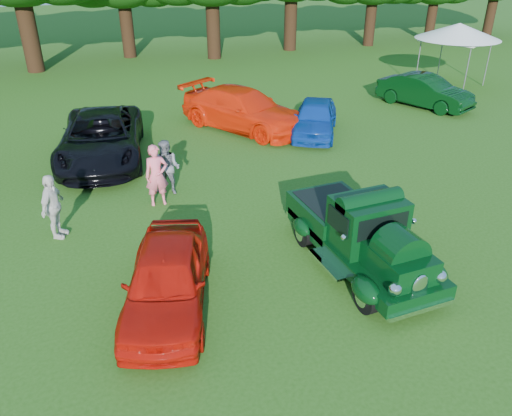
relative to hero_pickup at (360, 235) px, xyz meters
name	(u,v)px	position (x,y,z in m)	size (l,w,h in m)	color
ground	(302,268)	(-1.26, 0.30, -0.75)	(120.00, 120.00, 0.00)	#255012
hero_pickup	(360,235)	(0.00, 0.00, 0.00)	(2.07, 4.45, 1.74)	black
red_convertible	(167,279)	(-4.34, 0.17, -0.09)	(1.56, 3.89, 1.33)	#B51007
back_car_black	(101,138)	(-4.54, 8.61, 0.03)	(2.60, 5.63, 1.56)	black
back_car_orange	(243,110)	(0.98, 9.77, 0.02)	(2.18, 5.35, 1.55)	red
back_car_blue	(315,118)	(3.27, 8.14, -0.10)	(1.55, 3.84, 1.31)	#0D3899
back_car_green	(425,91)	(9.53, 9.53, -0.06)	(1.46, 4.20, 1.38)	black
spectator_pink	(157,176)	(-3.54, 4.67, 0.12)	(0.64, 0.42, 1.74)	#F7657C
spectator_grey	(167,168)	(-3.12, 5.22, 0.06)	(0.79, 0.61, 1.62)	slate
spectator_white	(53,207)	(-6.26, 3.87, 0.08)	(0.98, 0.41, 1.67)	silver
canopy_tent	(458,32)	(13.21, 12.03, 1.91)	(5.40, 5.40, 3.07)	silver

